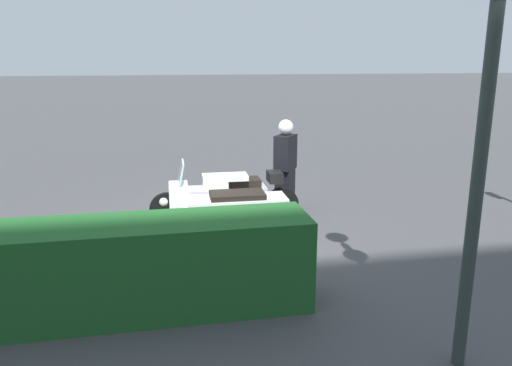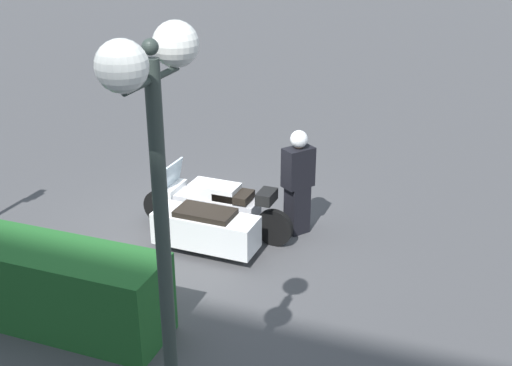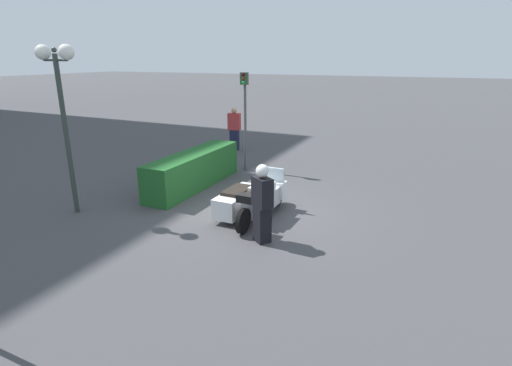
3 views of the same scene
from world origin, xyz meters
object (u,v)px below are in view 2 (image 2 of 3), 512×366
object	(u,v)px
officer_rider	(298,180)
hedge_bush_curbside	(17,278)
police_motorcycle	(204,216)
twin_lamp_post	(157,156)

from	to	relation	value
officer_rider	hedge_bush_curbside	distance (m)	4.41
police_motorcycle	officer_rider	bearing A→B (deg)	-144.24
officer_rider	hedge_bush_curbside	bearing A→B (deg)	88.51
police_motorcycle	hedge_bush_curbside	bearing A→B (deg)	62.59
police_motorcycle	hedge_bush_curbside	world-z (taller)	police_motorcycle
officer_rider	hedge_bush_curbside	size ratio (longest dim) A/B	0.43
police_motorcycle	hedge_bush_curbside	xyz separation A→B (m)	(1.44, 2.61, 0.09)
police_motorcycle	officer_rider	distance (m)	1.59
hedge_bush_curbside	twin_lamp_post	distance (m)	4.41
police_motorcycle	twin_lamp_post	xyz separation A→B (m)	(-1.65, 4.25, 2.77)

